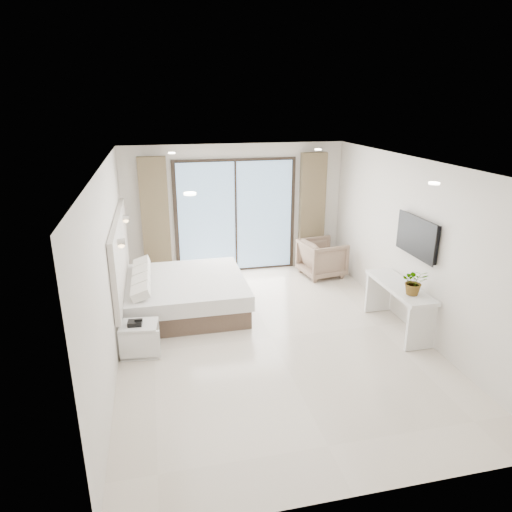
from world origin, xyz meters
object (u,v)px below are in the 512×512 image
at_px(nightstand, 140,339).
at_px(armchair, 322,256).
at_px(console_desk, 399,297).
at_px(bed, 183,294).

xyz_separation_m(nightstand, armchair, (3.69, 2.41, 0.18)).
bearing_deg(console_desk, nightstand, 178.33).
height_order(nightstand, console_desk, console_desk).
relative_size(bed, armchair, 2.49).
bearing_deg(console_desk, armchair, 97.55).
distance_m(nightstand, console_desk, 4.04).
bearing_deg(console_desk, bed, 156.24).
height_order(bed, armchair, armchair).
xyz_separation_m(bed, armchair, (2.97, 1.08, 0.11)).
relative_size(console_desk, armchair, 1.77).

